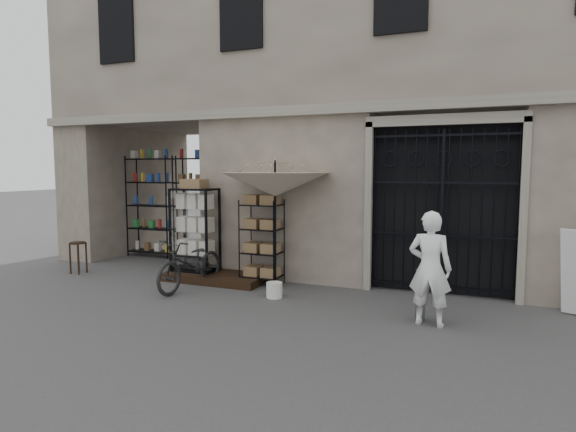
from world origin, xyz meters
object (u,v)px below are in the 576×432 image
at_px(bicycle, 192,288).
at_px(market_umbrella, 275,178).
at_px(white_bucket, 274,290).
at_px(shopkeeper, 428,325).
at_px(display_cabinet, 195,234).
at_px(steel_bollard, 420,295).
at_px(wire_rack, 262,243).
at_px(wooden_stool, 78,257).

bearing_deg(bicycle, market_umbrella, 30.62).
bearing_deg(white_bucket, shopkeeper, -10.76).
relative_size(white_bucket, shopkeeper, 0.17).
bearing_deg(market_umbrella, shopkeeper, -22.04).
bearing_deg(display_cabinet, market_umbrella, -27.47).
xyz_separation_m(bicycle, steel_bollard, (4.10, -0.34, 0.38)).
bearing_deg(white_bucket, steel_bollard, -8.07).
bearing_deg(bicycle, display_cabinet, 122.56).
height_order(wire_rack, white_bucket, wire_rack).
relative_size(wire_rack, market_umbrella, 0.57).
distance_m(steel_bollard, shopkeeper, 0.42).
relative_size(market_umbrella, bicycle, 1.57).
distance_m(market_umbrella, white_bucket, 2.02).
xyz_separation_m(wire_rack, wooden_stool, (-3.97, -0.59, -0.44)).
relative_size(wooden_stool, steel_bollard, 0.88).
xyz_separation_m(wooden_stool, steel_bollard, (7.03, -0.55, 0.03)).
distance_m(bicycle, steel_bollard, 4.14).
bearing_deg(wooden_stool, white_bucket, -2.52).
distance_m(wire_rack, white_bucket, 1.20).
relative_size(bicycle, wooden_stool, 2.71).
relative_size(steel_bollard, shopkeeper, 0.47).
height_order(wooden_stool, steel_bollard, steel_bollard).
xyz_separation_m(display_cabinet, wire_rack, (1.44, 0.05, -0.10)).
xyz_separation_m(market_umbrella, steel_bollard, (2.73, -1.01, -1.64)).
height_order(display_cabinet, market_umbrella, market_umbrella).
xyz_separation_m(display_cabinet, market_umbrella, (1.77, -0.08, 1.13)).
bearing_deg(shopkeeper, bicycle, -2.12).
height_order(display_cabinet, wooden_stool, display_cabinet).
xyz_separation_m(white_bucket, shopkeeper, (2.59, -0.49, -0.13)).
relative_size(display_cabinet, wooden_stool, 2.71).
bearing_deg(wire_rack, wooden_stool, 169.30).
bearing_deg(market_umbrella, white_bucket, -67.58).
height_order(market_umbrella, shopkeeper, market_umbrella).
relative_size(display_cabinet, bicycle, 1.00).
height_order(steel_bollard, shopkeeper, steel_bollard).
distance_m(market_umbrella, shopkeeper, 3.69).
distance_m(wire_rack, steel_bollard, 3.29).
relative_size(wire_rack, shopkeeper, 1.00).
xyz_separation_m(wire_rack, steel_bollard, (3.06, -1.14, -0.41)).
xyz_separation_m(display_cabinet, wooden_stool, (-2.53, -0.54, -0.54)).
relative_size(display_cabinet, white_bucket, 6.55).
xyz_separation_m(bicycle, shopkeeper, (4.24, -0.49, 0.00)).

